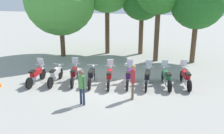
{
  "coord_description": "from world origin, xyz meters",
  "views": [
    {
      "loc": [
        3.11,
        -12.86,
        5.25
      ],
      "look_at": [
        0.0,
        0.5,
        0.9
      ],
      "focal_mm": 40.13,
      "sensor_mm": 36.0,
      "label": 1
    }
  ],
  "objects": [
    {
      "name": "motorcycle_8",
      "position": [
        4.13,
        0.78,
        0.52
      ],
      "size": [
        0.71,
        2.16,
        1.37
      ],
      "rotation": [
        0.0,
        0.0,
        1.78
      ],
      "color": "black",
      "rests_on": "ground_plane"
    },
    {
      "name": "person_1",
      "position": [
        -0.66,
        -2.76,
        0.99
      ],
      "size": [
        0.41,
        0.28,
        1.7
      ],
      "rotation": [
        0.0,
        0.0,
        4.4
      ],
      "color": "#232D4C",
      "rests_on": "ground_plane"
    },
    {
      "name": "motorcycle_1",
      "position": [
        -3.11,
        -0.44,
        0.5
      ],
      "size": [
        0.62,
        2.19,
        0.99
      ],
      "rotation": [
        0.0,
        0.0,
        1.64
      ],
      "color": "black",
      "rests_on": "ground_plane"
    },
    {
      "name": "tree_0",
      "position": [
        -5.15,
        5.28,
        4.38
      ],
      "size": [
        5.39,
        5.39,
        7.09
      ],
      "color": "brown",
      "rests_on": "ground_plane"
    },
    {
      "name": "ground_plane",
      "position": [
        0.0,
        0.0,
        0.0
      ],
      "size": [
        80.0,
        80.0,
        0.0
      ],
      "primitive_type": "plane",
      "color": "#9E9B93"
    },
    {
      "name": "motorcycle_4",
      "position": [
        -0.01,
        -0.08,
        0.52
      ],
      "size": [
        0.63,
        2.18,
        1.37
      ],
      "rotation": [
        0.0,
        0.0,
        1.73
      ],
      "color": "black",
      "rests_on": "ground_plane"
    },
    {
      "name": "motorcycle_0",
      "position": [
        -4.14,
        -0.76,
        0.52
      ],
      "size": [
        0.62,
        2.19,
        1.37
      ],
      "rotation": [
        0.0,
        0.0,
        1.59
      ],
      "color": "black",
      "rests_on": "ground_plane"
    },
    {
      "name": "motorcycle_3",
      "position": [
        -1.04,
        -0.14,
        0.5
      ],
      "size": [
        0.63,
        2.18,
        0.99
      ],
      "rotation": [
        0.0,
        0.0,
        1.73
      ],
      "color": "black",
      "rests_on": "ground_plane"
    },
    {
      "name": "motorcycle_7",
      "position": [
        3.09,
        0.49,
        0.52
      ],
      "size": [
        0.76,
        2.15,
        1.37
      ],
      "rotation": [
        0.0,
        0.0,
        1.82
      ],
      "color": "black",
      "rests_on": "ground_plane"
    },
    {
      "name": "tree_2",
      "position": [
        0.82,
        7.42,
        4.37
      ],
      "size": [
        3.31,
        3.31,
        6.06
      ],
      "color": "brown",
      "rests_on": "ground_plane"
    },
    {
      "name": "motorcycle_5",
      "position": [
        1.03,
        0.21,
        0.52
      ],
      "size": [
        0.62,
        2.19,
        1.37
      ],
      "rotation": [
        0.0,
        0.0,
        1.65
      ],
      "color": "black",
      "rests_on": "ground_plane"
    },
    {
      "name": "tree_4",
      "position": [
        4.84,
        5.74,
        4.32
      ],
      "size": [
        3.77,
        3.77,
        6.22
      ],
      "color": "brown",
      "rests_on": "ground_plane"
    },
    {
      "name": "motorcycle_6",
      "position": [
        2.07,
        0.27,
        0.52
      ],
      "size": [
        0.62,
        2.19,
        1.37
      ],
      "rotation": [
        0.0,
        0.0,
        1.59
      ],
      "color": "black",
      "rests_on": "ground_plane"
    },
    {
      "name": "person_0",
      "position": [
        1.53,
        -1.6,
        1.05
      ],
      "size": [
        0.25,
        0.4,
        1.78
      ],
      "rotation": [
        0.0,
        0.0,
        3.19
      ],
      "color": "brown",
      "rests_on": "ground_plane"
    },
    {
      "name": "motorcycle_2",
      "position": [
        -2.08,
        -0.17,
        0.52
      ],
      "size": [
        0.73,
        2.16,
        1.37
      ],
      "rotation": [
        0.0,
        0.0,
        1.8
      ],
      "color": "black",
      "rests_on": "ground_plane"
    }
  ]
}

